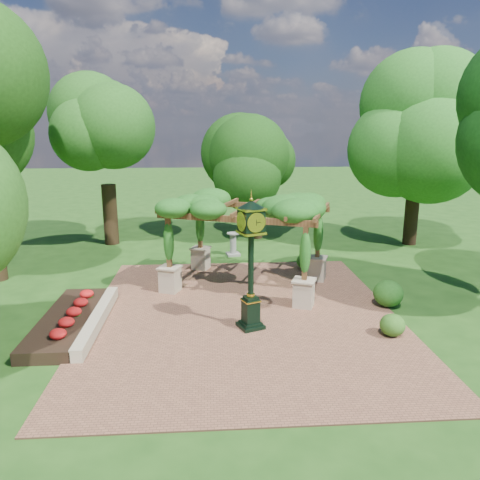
{
  "coord_description": "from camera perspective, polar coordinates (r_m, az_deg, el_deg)",
  "views": [
    {
      "loc": [
        -1.09,
        -13.37,
        6.03
      ],
      "look_at": [
        0.0,
        2.5,
        2.2
      ],
      "focal_mm": 35.0,
      "sensor_mm": 36.0,
      "label": 1
    }
  ],
  "objects": [
    {
      "name": "shrub_back",
      "position": [
        20.53,
        7.96,
        -2.55
      ],
      "size": [
        0.94,
        0.94,
        0.69
      ],
      "primitive_type": "ellipsoid",
      "rotation": [
        0.0,
        0.0,
        -0.26
      ],
      "color": "#205619",
      "rests_on": "brick_plaza"
    },
    {
      "name": "tree_north",
      "position": [
        25.64,
        2.15,
        9.47
      ],
      "size": [
        4.07,
        4.07,
        6.13
      ],
      "color": "#372616",
      "rests_on": "ground"
    },
    {
      "name": "flower_bed",
      "position": [
        15.68,
        -20.22,
        -9.25
      ],
      "size": [
        1.5,
        5.0,
        0.36
      ],
      "primitive_type": "cube",
      "color": "red",
      "rests_on": "ground"
    },
    {
      "name": "ground",
      "position": [
        14.7,
        0.68,
        -10.67
      ],
      "size": [
        120.0,
        120.0,
        0.0
      ],
      "primitive_type": "plane",
      "color": "#1E4714",
      "rests_on": "ground"
    },
    {
      "name": "brick_plaza",
      "position": [
        15.61,
        0.38,
        -9.1
      ],
      "size": [
        10.0,
        12.0,
        0.04
      ],
      "primitive_type": "cube",
      "color": "brown",
      "rests_on": "ground"
    },
    {
      "name": "tree_west_far",
      "position": [
        25.18,
        -16.12,
        12.01
      ],
      "size": [
        4.17,
        4.17,
        8.16
      ],
      "color": "#322213",
      "rests_on": "ground"
    },
    {
      "name": "shrub_mid",
      "position": [
        16.91,
        17.62,
        -6.23
      ],
      "size": [
        1.21,
        1.21,
        0.91
      ],
      "primitive_type": "ellipsoid",
      "rotation": [
        0.0,
        0.0,
        0.22
      ],
      "color": "#225718",
      "rests_on": "brick_plaza"
    },
    {
      "name": "border_wall",
      "position": [
        15.44,
        -16.98,
        -9.26
      ],
      "size": [
        0.35,
        5.0,
        0.4
      ],
      "primitive_type": "cube",
      "color": "#C6B793",
      "rests_on": "ground"
    },
    {
      "name": "sundial",
      "position": [
        22.58,
        -0.85,
        -0.67
      ],
      "size": [
        0.72,
        0.72,
        1.11
      ],
      "rotation": [
        0.0,
        0.0,
        0.18
      ],
      "color": "gray",
      "rests_on": "ground"
    },
    {
      "name": "pedestal_clock",
      "position": [
        13.86,
        1.35,
        -1.58
      ],
      "size": [
        1.03,
        1.03,
        4.03
      ],
      "rotation": [
        0.0,
        0.0,
        0.38
      ],
      "color": "black",
      "rests_on": "brick_plaza"
    },
    {
      "name": "pergola",
      "position": [
        17.6,
        0.78,
        3.69
      ],
      "size": [
        6.77,
        5.52,
        3.68
      ],
      "rotation": [
        0.0,
        0.0,
        -0.37
      ],
      "color": "#BEAC8D",
      "rests_on": "brick_plaza"
    },
    {
      "name": "tree_east_far",
      "position": [
        25.76,
        21.01,
        12.87
      ],
      "size": [
        5.24,
        5.24,
        8.89
      ],
      "color": "black",
      "rests_on": "ground"
    },
    {
      "name": "shrub_front",
      "position": [
        14.69,
        18.08,
        -9.83
      ],
      "size": [
        0.94,
        0.94,
        0.66
      ],
      "primitive_type": "ellipsoid",
      "rotation": [
        0.0,
        0.0,
        0.34
      ],
      "color": "#2D5D1A",
      "rests_on": "brick_plaza"
    }
  ]
}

